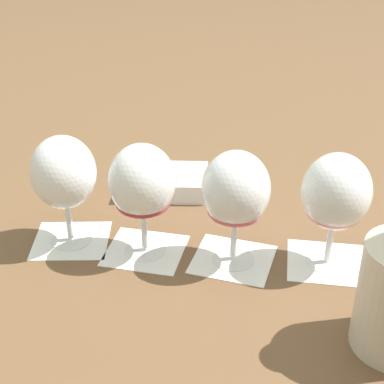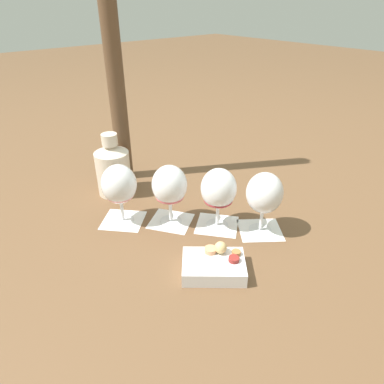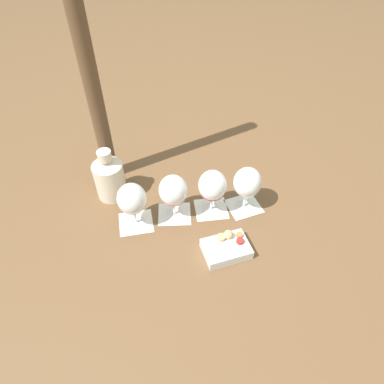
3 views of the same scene
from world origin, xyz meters
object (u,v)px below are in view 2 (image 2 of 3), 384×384
(snack_dish, at_px, (214,265))
(umbrella_pole, at_px, (110,28))
(wine_glass_1, at_px, (170,187))
(wine_glass_2, at_px, (219,191))
(wine_glass_3, at_px, (264,195))
(wine_glass_0, at_px, (119,187))
(ceramic_vase, at_px, (113,168))

(snack_dish, height_order, umbrella_pole, umbrella_pole)
(wine_glass_1, distance_m, wine_glass_2, 0.14)
(wine_glass_2, height_order, umbrella_pole, umbrella_pole)
(wine_glass_2, xyz_separation_m, wine_glass_3, (0.08, -0.10, -0.00))
(wine_glass_3, bearing_deg, umbrella_pole, 101.46)
(wine_glass_2, xyz_separation_m, snack_dish, (-0.14, -0.13, -0.10))
(wine_glass_1, height_order, snack_dish, wine_glass_1)
(wine_glass_3, distance_m, snack_dish, 0.24)
(wine_glass_0, distance_m, wine_glass_3, 0.40)
(wine_glass_2, bearing_deg, ceramic_vase, 108.86)
(wine_glass_2, bearing_deg, snack_dish, -136.65)
(snack_dish, bearing_deg, ceramic_vase, 88.09)
(wine_glass_0, xyz_separation_m, snack_dish, (0.05, -0.33, -0.10))
(wine_glass_0, xyz_separation_m, wine_glass_2, (0.19, -0.20, 0.00))
(wine_glass_0, height_order, snack_dish, wine_glass_0)
(wine_glass_1, bearing_deg, wine_glass_0, 137.51)
(wine_glass_0, relative_size, wine_glass_1, 1.00)
(wine_glass_1, xyz_separation_m, ceramic_vase, (-0.03, 0.26, -0.03))
(wine_glass_3, height_order, snack_dish, wine_glass_3)
(wine_glass_0, relative_size, ceramic_vase, 0.86)
(wine_glass_1, relative_size, wine_glass_3, 1.00)
(wine_glass_1, bearing_deg, wine_glass_2, -49.09)
(wine_glass_3, bearing_deg, ceramic_vase, 113.39)
(wine_glass_3, bearing_deg, wine_glass_0, 132.22)
(wine_glass_0, xyz_separation_m, ceramic_vase, (0.07, 0.16, -0.03))
(umbrella_pole, bearing_deg, wine_glass_3, -78.54)
(umbrella_pole, bearing_deg, wine_glass_2, -85.53)
(wine_glass_0, relative_size, umbrella_pole, 0.18)
(wine_glass_1, relative_size, ceramic_vase, 0.86)
(ceramic_vase, bearing_deg, snack_dish, -91.91)
(wine_glass_2, bearing_deg, wine_glass_0, 134.27)
(wine_glass_2, height_order, wine_glass_3, same)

